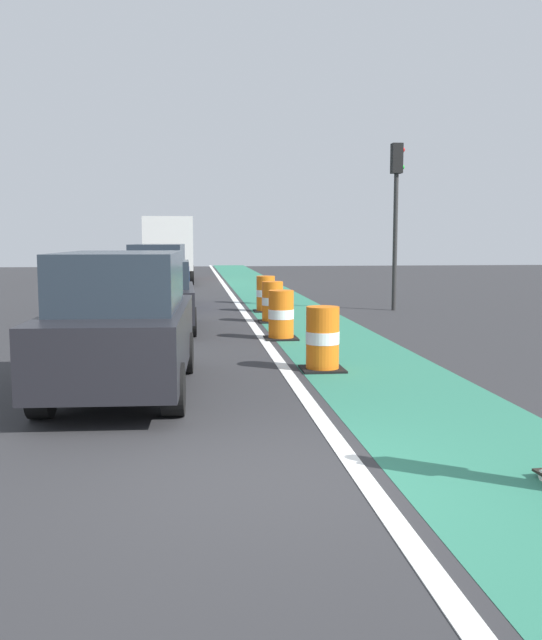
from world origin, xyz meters
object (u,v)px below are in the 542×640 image
(traffic_barrel_mid, at_px, (281,315))
(delivery_truck_down_block, at_px, (170,246))
(parked_suv_nearest, at_px, (122,322))
(traffic_barrel_front, at_px, (323,339))
(traffic_barrel_back, at_px, (272,302))
(traffic_barrel_far, at_px, (266,294))
(traffic_light_corner, at_px, (396,197))
(parked_suv_third, at_px, (158,275))
(parked_sedan_second, at_px, (155,296))

(traffic_barrel_mid, xyz_separation_m, delivery_truck_down_block, (-3.03, 20.83, 1.31))
(parked_suv_nearest, height_order, traffic_barrel_front, parked_suv_nearest)
(parked_suv_nearest, bearing_deg, traffic_barrel_front, 23.28)
(traffic_barrel_back, bearing_deg, delivery_truck_down_block, 100.32)
(traffic_barrel_back, distance_m, traffic_barrel_far, 2.74)
(traffic_light_corner, bearing_deg, parked_suv_third, 165.35)
(parked_suv_nearest, xyz_separation_m, traffic_barrel_front, (3.21, 1.38, -0.50))
(parked_suv_nearest, relative_size, traffic_barrel_front, 4.28)
(parked_suv_third, bearing_deg, traffic_barrel_back, -55.09)
(traffic_barrel_mid, distance_m, traffic_barrel_far, 5.93)
(parked_suv_third, xyz_separation_m, traffic_barrel_back, (3.22, -4.62, -0.50))
(traffic_barrel_mid, bearing_deg, parked_suv_third, 111.30)
(parked_suv_third, xyz_separation_m, traffic_barrel_far, (3.33, -1.88, -0.50))
(parked_suv_nearest, bearing_deg, traffic_light_corner, 56.58)
(traffic_barrel_front, bearing_deg, parked_suv_third, 105.77)
(traffic_barrel_far, distance_m, traffic_light_corner, 5.00)
(traffic_barrel_back, bearing_deg, parked_sedan_second, -155.76)
(parked_suv_nearest, relative_size, traffic_light_corner, 0.92)
(traffic_light_corner, bearing_deg, parked_sedan_second, -150.43)
(delivery_truck_down_block, bearing_deg, parked_sedan_second, -89.42)
(parked_suv_third, relative_size, traffic_light_corner, 0.92)
(traffic_barrel_mid, bearing_deg, parked_suv_nearest, -120.03)
(traffic_barrel_back, distance_m, traffic_light_corner, 5.76)
(traffic_barrel_far, relative_size, delivery_truck_down_block, 0.14)
(parked_suv_third, bearing_deg, traffic_barrel_mid, -68.70)
(parked_suv_third, bearing_deg, traffic_light_corner, -14.65)
(parked_suv_third, xyz_separation_m, delivery_truck_down_block, (0.01, 13.01, 0.81))
(parked_sedan_second, bearing_deg, traffic_barrel_front, -61.32)
(delivery_truck_down_block, height_order, traffic_light_corner, traffic_light_corner)
(parked_sedan_second, xyz_separation_m, traffic_barrel_back, (3.02, 1.36, -0.30))
(traffic_barrel_front, height_order, traffic_barrel_far, same)
(parked_sedan_second, distance_m, parked_suv_third, 5.99)
(parked_suv_nearest, distance_m, traffic_barrel_back, 8.94)
(traffic_barrel_mid, distance_m, traffic_barrel_back, 3.20)
(parked_suv_third, height_order, delivery_truck_down_block, delivery_truck_down_block)
(parked_sedan_second, bearing_deg, parked_suv_third, 91.96)
(traffic_barrel_front, distance_m, traffic_barrel_back, 6.97)
(traffic_barrel_far, bearing_deg, parked_suv_third, 150.50)
(parked_suv_third, height_order, traffic_barrel_far, parked_suv_third)
(delivery_truck_down_block, bearing_deg, parked_suv_nearest, -89.88)
(parked_suv_nearest, bearing_deg, parked_suv_third, 90.29)
(parked_sedan_second, distance_m, traffic_barrel_mid, 3.39)
(parked_suv_nearest, xyz_separation_m, traffic_barrel_far, (3.26, 11.08, -0.50))
(traffic_light_corner, bearing_deg, traffic_barrel_front, -112.89)
(traffic_barrel_mid, distance_m, delivery_truck_down_block, 21.09)
(parked_suv_nearest, height_order, parked_sedan_second, parked_suv_nearest)
(traffic_barrel_back, bearing_deg, traffic_barrel_far, 87.77)
(traffic_barrel_front, xyz_separation_m, traffic_barrel_back, (-0.05, 6.97, 0.00))
(parked_suv_third, bearing_deg, parked_sedan_second, -88.04)
(parked_suv_third, xyz_separation_m, traffic_barrel_mid, (3.04, -7.81, -0.50))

